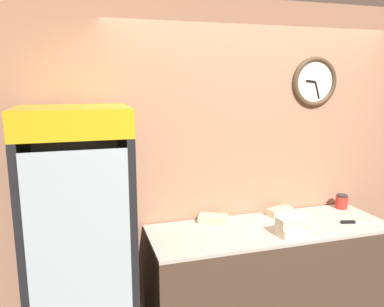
{
  "coord_description": "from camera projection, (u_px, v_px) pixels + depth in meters",
  "views": [
    {
      "loc": [
        -1.42,
        -1.66,
        2.05
      ],
      "look_at": [
        -0.67,
        0.85,
        1.54
      ],
      "focal_mm": 35.0,
      "sensor_mm": 36.0,
      "label": 1
    }
  ],
  "objects": [
    {
      "name": "wall_back",
      "position": [
        253.0,
        161.0,
        3.27
      ],
      "size": [
        5.2,
        0.1,
        2.7
      ],
      "color": "#AD7A5B",
      "rests_on": "ground_plane"
    },
    {
      "name": "prep_counter",
      "position": [
        268.0,
        278.0,
        3.09
      ],
      "size": [
        1.96,
        0.66,
        0.9
      ],
      "color": "#4C3828",
      "rests_on": "ground_plane"
    },
    {
      "name": "beverage_cooler",
      "position": [
        80.0,
        230.0,
        2.61
      ],
      "size": [
        0.71,
        0.67,
        1.89
      ],
      "color": "black",
      "rests_on": "ground_plane"
    },
    {
      "name": "sandwich_stack_bottom",
      "position": [
        293.0,
        231.0,
        2.83
      ],
      "size": [
        0.27,
        0.16,
        0.07
      ],
      "color": "beige",
      "rests_on": "prep_counter"
    },
    {
      "name": "sandwich_stack_middle",
      "position": [
        293.0,
        222.0,
        2.82
      ],
      "size": [
        0.26,
        0.13,
        0.07
      ],
      "color": "beige",
      "rests_on": "sandwich_stack_bottom"
    },
    {
      "name": "sandwich_flat_left",
      "position": [
        213.0,
        219.0,
        3.09
      ],
      "size": [
        0.27,
        0.22,
        0.06
      ],
      "color": "beige",
      "rests_on": "prep_counter"
    },
    {
      "name": "sandwich_flat_right",
      "position": [
        279.0,
        212.0,
        3.26
      ],
      "size": [
        0.24,
        0.15,
        0.07
      ],
      "color": "beige",
      "rests_on": "prep_counter"
    },
    {
      "name": "chefs_knife",
      "position": [
        354.0,
        222.0,
        3.08
      ],
      "size": [
        0.31,
        0.11,
        0.02
      ],
      "color": "silver",
      "rests_on": "prep_counter"
    },
    {
      "name": "condiment_jar",
      "position": [
        342.0,
        202.0,
        3.43
      ],
      "size": [
        0.11,
        0.11,
        0.13
      ],
      "color": "#B72D23",
      "rests_on": "prep_counter"
    }
  ]
}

